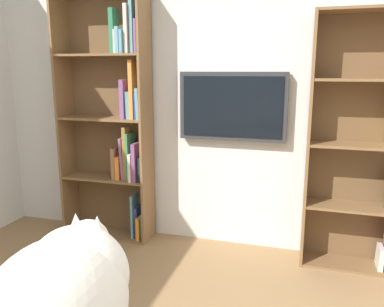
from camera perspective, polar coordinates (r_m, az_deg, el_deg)
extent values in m
cube|color=silver|center=(3.35, 5.62, 9.02)|extent=(4.52, 0.06, 2.70)
cube|color=brown|center=(3.14, 16.68, 1.49)|extent=(0.02, 0.28, 1.95)
cube|color=brown|center=(3.30, 24.30, 1.43)|extent=(0.90, 0.01, 1.95)
cube|color=brown|center=(3.47, 23.16, -14.85)|extent=(0.85, 0.27, 0.02)
cube|color=brown|center=(3.29, 23.86, -7.29)|extent=(0.85, 0.27, 0.02)
cube|color=brown|center=(3.17, 24.60, 1.00)|extent=(0.85, 0.27, 0.02)
cube|color=brown|center=(3.12, 25.39, 9.73)|extent=(0.85, 0.27, 0.02)
cube|color=brown|center=(3.15, 26.23, 18.51)|extent=(0.85, 0.27, 0.02)
cube|color=silver|center=(3.45, 25.81, -13.49)|extent=(0.04, 0.17, 0.17)
cube|color=brown|center=(3.39, -6.73, 4.89)|extent=(0.02, 0.28, 2.21)
cube|color=brown|center=(3.78, -18.07, 5.12)|extent=(0.02, 0.28, 2.21)
cube|color=brown|center=(3.68, -11.69, 5.30)|extent=(0.83, 0.01, 2.21)
cube|color=brown|center=(3.86, -11.94, -11.34)|extent=(0.78, 0.27, 0.02)
cube|color=brown|center=(3.67, -12.31, -3.47)|extent=(0.78, 0.27, 0.02)
cube|color=brown|center=(3.57, -12.71, 5.04)|extent=(0.78, 0.27, 0.02)
cube|color=brown|center=(3.55, -13.13, 13.86)|extent=(0.78, 0.27, 0.02)
cube|color=#6B9CA8|center=(3.65, -6.85, -10.30)|extent=(0.03, 0.16, 0.24)
cube|color=orange|center=(3.66, -7.41, -10.55)|extent=(0.03, 0.19, 0.21)
cube|color=#39428C|center=(3.68, -7.86, -9.78)|extent=(0.03, 0.13, 0.29)
cube|color=#5B98A7|center=(3.65, -8.37, -8.97)|extent=(0.02, 0.15, 0.40)
cube|color=#19292B|center=(3.48, -7.17, -2.13)|extent=(0.03, 0.19, 0.22)
cube|color=#804A7E|center=(3.47, -7.95, -1.15)|extent=(0.03, 0.21, 0.34)
cube|color=beige|center=(3.50, -8.44, -1.83)|extent=(0.03, 0.23, 0.25)
cube|color=#3A804B|center=(3.50, -8.96, -0.39)|extent=(0.02, 0.18, 0.42)
cube|color=olive|center=(3.50, -9.47, 0.06)|extent=(0.03, 0.14, 0.48)
cube|color=#86537D|center=(3.54, -9.75, -0.64)|extent=(0.04, 0.19, 0.38)
cube|color=orange|center=(3.56, -10.42, -1.97)|extent=(0.04, 0.16, 0.21)
cube|color=#996946|center=(3.58, -10.95, -1.32)|extent=(0.03, 0.17, 0.28)
cube|color=#6C99A2|center=(3.39, -7.34, 7.29)|extent=(0.03, 0.23, 0.27)
cube|color=#2E459D|center=(3.40, -7.89, 7.03)|extent=(0.03, 0.13, 0.23)
cube|color=orange|center=(3.40, -8.58, 9.24)|extent=(0.04, 0.13, 0.50)
cube|color=#5C959E|center=(3.44, -8.94, 7.06)|extent=(0.04, 0.16, 0.23)
cube|color=#804F83|center=(3.44, -9.76, 7.87)|extent=(0.04, 0.16, 0.33)
cube|color=#345491|center=(3.39, -7.56, 17.47)|extent=(0.02, 0.13, 0.37)
cube|color=#84588F|center=(3.40, -7.92, 16.61)|extent=(0.02, 0.15, 0.27)
cube|color=#679D9F|center=(3.40, -8.59, 18.46)|extent=(0.03, 0.13, 0.49)
cube|color=beige|center=(3.42, -9.16, 17.53)|extent=(0.03, 0.17, 0.39)
cube|color=#59A0B1|center=(3.43, -9.59, 15.78)|extent=(0.02, 0.24, 0.18)
cube|color=#719FAD|center=(3.45, -10.19, 15.96)|extent=(0.03, 0.22, 0.21)
cube|color=silver|center=(3.47, -10.66, 15.77)|extent=(0.03, 0.16, 0.19)
cube|color=#31784F|center=(3.50, -11.34, 17.15)|extent=(0.04, 0.12, 0.37)
cube|color=#333338|center=(3.27, 5.96, 6.86)|extent=(0.90, 0.06, 0.57)
cube|color=black|center=(3.24, 5.84, 6.81)|extent=(0.83, 0.01, 0.50)
ellipsoid|color=silver|center=(1.14, -16.36, -16.66)|extent=(0.28, 0.25, 0.27)
sphere|color=silver|center=(1.15, -15.03, -12.30)|extent=(0.12, 0.12, 0.12)
cone|color=silver|center=(1.11, -13.67, -10.45)|extent=(0.05, 0.05, 0.07)
cone|color=silver|center=(1.15, -16.60, -9.94)|extent=(0.05, 0.05, 0.07)
cone|color=beige|center=(1.11, -13.81, -10.79)|extent=(0.03, 0.03, 0.05)
cone|color=beige|center=(1.14, -16.75, -10.27)|extent=(0.03, 0.03, 0.05)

